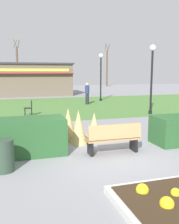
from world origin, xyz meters
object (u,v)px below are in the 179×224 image
lamppost_far (101,71)px  person_strolling (87,93)px  food_kiosk (29,79)px  trash_bin (4,156)px  cafe_chair_east (30,107)px  park_bench (113,138)px  tree_right_bg (107,67)px  lamppost_mid (152,71)px  tree_left_bg (17,67)px

lamppost_far → person_strolling: bearing=-132.0°
food_kiosk → person_strolling: (3.81, -9.44, -0.88)m
trash_bin → food_kiosk: (2.04, 21.76, 1.33)m
cafe_chair_east → food_kiosk: bearing=86.4°
trash_bin → lamppost_far: bearing=61.8°
cafe_chair_east → park_bench: bearing=-75.3°
trash_bin → tree_right_bg: size_ratio=0.11×
lamppost_far → food_kiosk: size_ratio=0.45×
cafe_chair_east → lamppost_mid: bearing=-11.9°
lamppost_mid → tree_left_bg: bearing=105.4°
cafe_chair_east → tree_right_bg: (15.21, 27.41, 2.80)m
park_bench → person_strolling: size_ratio=1.01×
food_kiosk → lamppost_far: bearing=-52.5°
park_bench → person_strolling: bearing=77.4°
lamppost_far → food_kiosk: (-5.66, 7.39, -0.84)m
food_kiosk → cafe_chair_east: bearing=-93.6°
food_kiosk → tree_right_bg: size_ratio=1.22×
cafe_chair_east → person_strolling: size_ratio=0.53×
lamppost_mid → trash_bin: (-8.23, -6.82, -2.17)m
person_strolling → tree_left_bg: size_ratio=0.23×
lamppost_far → cafe_chair_east: 9.14m
tree_right_bg → lamppost_far: bearing=-112.2°
food_kiosk → tree_right_bg: tree_right_bg is taller
trash_bin → tree_left_bg: (1.07, 32.86, 2.82)m
lamppost_mid → lamppost_far: bearing=94.0°
cafe_chair_east → person_strolling: (4.67, 4.02, 0.33)m
lamppost_far → tree_right_bg: bearing=67.8°
food_kiosk → tree_right_bg: (14.36, 13.95, 1.58)m
tree_right_bg → cafe_chair_east: bearing=-119.0°
park_bench → food_kiosk: bearing=93.2°
park_bench → tree_left_bg: size_ratio=0.24×
park_bench → person_strolling: (2.63, 11.80, 0.38)m
trash_bin → tree_right_bg: 39.40m
tree_left_bg → tree_right_bg: bearing=10.5°
lamppost_far → person_strolling: lamppost_far is taller
trash_bin → person_strolling: 13.65m
park_bench → cafe_chair_east: size_ratio=1.92×
person_strolling → tree_right_bg: (10.54, 23.39, 2.47)m
person_strolling → park_bench: bearing=-80.0°
cafe_chair_east → lamppost_far: bearing=43.0°
park_bench → trash_bin: (-3.22, -0.52, -0.07)m
person_strolling → tree_left_bg: bearing=125.7°
lamppost_mid → food_kiosk: lamppost_mid is taller
cafe_chair_east → tree_left_bg: tree_left_bg is taller
trash_bin → person_strolling: (5.85, 12.32, 0.45)m
lamppost_mid → person_strolling: 6.24m
person_strolling → cafe_chair_east: bearing=-116.7°
lamppost_far → trash_bin: lamppost_far is taller
park_bench → tree_left_bg: (-2.16, 32.33, 2.76)m
tree_left_bg → person_strolling: bearing=-76.9°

